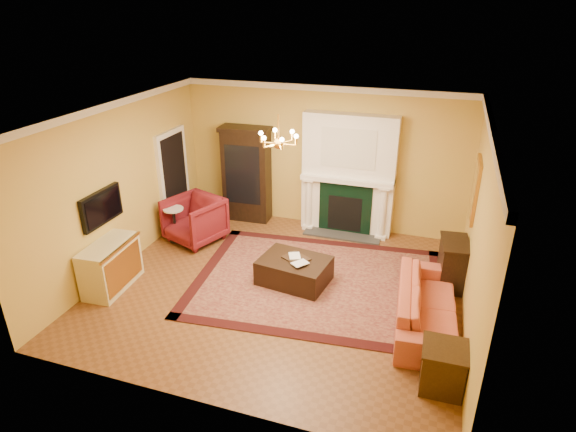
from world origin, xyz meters
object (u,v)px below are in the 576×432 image
at_px(pedestal_table, 175,222).
at_px(leather_ottoman, 294,270).
at_px(china_cabinet, 247,176).
at_px(console_table, 452,265).
at_px(commode, 111,266).
at_px(coral_sofa, 428,299).
at_px(wingback_armchair, 194,218).
at_px(end_table, 443,369).

height_order(pedestal_table, leather_ottoman, pedestal_table).
bearing_deg(china_cabinet, console_table, -21.65).
height_order(commode, coral_sofa, coral_sofa).
height_order(wingback_armchair, coral_sofa, wingback_armchair).
height_order(wingback_armchair, commode, wingback_armchair).
distance_m(pedestal_table, leather_ottoman, 2.88).
bearing_deg(china_cabinet, commode, -111.14).
bearing_deg(console_table, pedestal_table, 173.92).
xyz_separation_m(commode, end_table, (5.45, -0.68, -0.11)).
bearing_deg(wingback_armchair, console_table, 18.95).
height_order(coral_sofa, console_table, coral_sofa).
distance_m(pedestal_table, coral_sofa, 5.19).
height_order(china_cabinet, coral_sofa, china_cabinet).
xyz_separation_m(commode, console_table, (5.51, 1.87, -0.01)).
bearing_deg(coral_sofa, console_table, -18.90).
height_order(china_cabinet, end_table, china_cabinet).
bearing_deg(coral_sofa, commode, 92.98).
relative_size(wingback_armchair, console_table, 1.25).
xyz_separation_m(pedestal_table, leather_ottoman, (2.78, -0.74, -0.19)).
xyz_separation_m(end_table, console_table, (0.06, 2.55, 0.11)).
distance_m(china_cabinet, leather_ottoman, 2.98).
bearing_deg(pedestal_table, commode, -94.16).
relative_size(china_cabinet, pedestal_table, 2.78).
xyz_separation_m(pedestal_table, console_table, (5.37, 0.01, -0.01)).
distance_m(commode, leather_ottoman, 3.13).
bearing_deg(coral_sofa, end_table, -172.50).
bearing_deg(leather_ottoman, pedestal_table, 172.99).
distance_m(china_cabinet, coral_sofa, 4.93).
relative_size(pedestal_table, commode, 0.65).
bearing_deg(pedestal_table, end_table, -25.59).
distance_m(wingback_armchair, end_table, 5.62).
bearing_deg(pedestal_table, console_table, 0.09).
relative_size(wingback_armchair, pedestal_table, 1.41).
xyz_separation_m(wingback_armchair, commode, (-0.52, -2.01, -0.09)).
xyz_separation_m(coral_sofa, console_table, (0.33, 1.24, -0.03)).
relative_size(coral_sofa, end_table, 3.74).
bearing_deg(pedestal_table, wingback_armchair, 20.37).
bearing_deg(leather_ottoman, console_table, 24.16).
height_order(end_table, leather_ottoman, end_table).
bearing_deg(commode, end_table, -11.00).
bearing_deg(coral_sofa, leather_ottoman, 73.92).
bearing_deg(leather_ottoman, commode, -151.01).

